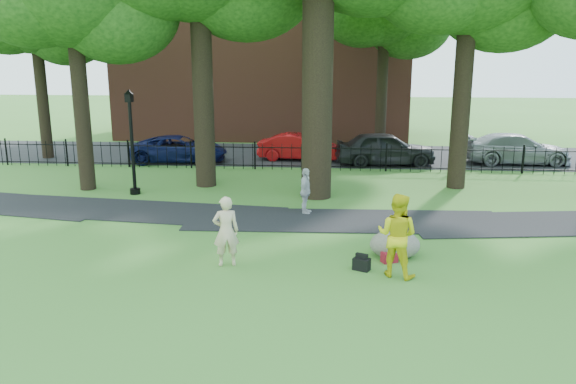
# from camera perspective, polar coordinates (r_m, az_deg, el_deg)

# --- Properties ---
(ground) EXTENTS (120.00, 120.00, 0.00)m
(ground) POSITION_cam_1_polar(r_m,az_deg,el_deg) (14.26, 1.88, -7.35)
(ground) COLOR #3B7127
(ground) RESTS_ON ground
(footpath) EXTENTS (36.07, 3.85, 0.03)m
(footpath) POSITION_cam_1_polar(r_m,az_deg,el_deg) (17.94, 5.72, -2.95)
(footpath) COLOR black
(footpath) RESTS_ON ground
(street) EXTENTS (80.00, 7.00, 0.02)m
(street) POSITION_cam_1_polar(r_m,az_deg,el_deg) (29.74, 3.47, 3.75)
(street) COLOR black
(street) RESTS_ON ground
(iron_fence) EXTENTS (44.00, 0.04, 1.20)m
(iron_fence) POSITION_cam_1_polar(r_m,az_deg,el_deg) (25.70, 3.27, 3.54)
(iron_fence) COLOR black
(iron_fence) RESTS_ON ground
(brick_building) EXTENTS (18.00, 8.00, 12.00)m
(brick_building) POSITION_cam_1_polar(r_m,az_deg,el_deg) (37.59, -2.41, 15.02)
(brick_building) COLOR brown
(brick_building) RESTS_ON ground
(woman) EXTENTS (0.74, 0.59, 1.78)m
(woman) POSITION_cam_1_polar(r_m,az_deg,el_deg) (13.99, -6.32, -3.98)
(woman) COLOR #D1B38F
(woman) RESTS_ON ground
(man) EXTENTS (1.21, 1.10, 2.01)m
(man) POSITION_cam_1_polar(r_m,az_deg,el_deg) (13.48, 11.02, -4.33)
(man) COLOR gold
(man) RESTS_ON ground
(pedestrian) EXTENTS (0.54, 0.96, 1.54)m
(pedestrian) POSITION_cam_1_polar(r_m,az_deg,el_deg) (18.49, 1.78, 0.08)
(pedestrian) COLOR #B2B2B7
(pedestrian) RESTS_ON ground
(boulder) EXTENTS (1.59, 1.43, 0.76)m
(boulder) POSITION_cam_1_polar(r_m,az_deg,el_deg) (14.93, 10.82, -5.06)
(boulder) COLOR #6C675A
(boulder) RESTS_ON ground
(lamppost) EXTENTS (0.39, 0.39, 3.93)m
(lamppost) POSITION_cam_1_polar(r_m,az_deg,el_deg) (21.75, -15.56, 4.74)
(lamppost) COLOR black
(lamppost) RESTS_ON ground
(backpack) EXTENTS (0.47, 0.39, 0.30)m
(backpack) POSITION_cam_1_polar(r_m,az_deg,el_deg) (13.96, 7.48, -7.28)
(backpack) COLOR black
(backpack) RESTS_ON ground
(red_bag) EXTENTS (0.45, 0.38, 0.27)m
(red_bag) POSITION_cam_1_polar(r_m,az_deg,el_deg) (14.58, 10.26, -6.53)
(red_bag) COLOR maroon
(red_bag) RESTS_ON ground
(red_sedan) EXTENTS (4.10, 1.66, 1.32)m
(red_sedan) POSITION_cam_1_polar(r_m,az_deg,el_deg) (28.21, 1.08, 4.59)
(red_sedan) COLOR #A10C0E
(red_sedan) RESTS_ON ground
(navy_van) EXTENTS (4.87, 2.64, 1.30)m
(navy_van) POSITION_cam_1_polar(r_m,az_deg,el_deg) (28.21, -11.00, 4.32)
(navy_van) COLOR #0C1340
(navy_van) RESTS_ON ground
(grey_car) EXTENTS (4.88, 2.35, 1.61)m
(grey_car) POSITION_cam_1_polar(r_m,az_deg,el_deg) (27.28, 9.84, 4.38)
(grey_car) COLOR black
(grey_car) RESTS_ON ground
(silver_car) EXTENTS (5.08, 2.17, 1.46)m
(silver_car) POSITION_cam_1_polar(r_m,az_deg,el_deg) (29.38, 22.21, 4.08)
(silver_car) COLOR gray
(silver_car) RESTS_ON ground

